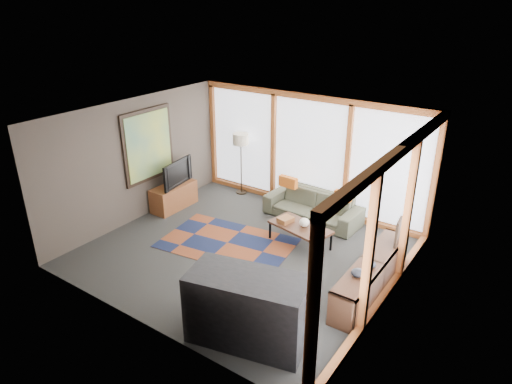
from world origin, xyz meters
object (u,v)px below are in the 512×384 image
Objects in this scene: coffee_table at (300,235)px; tv_console at (174,196)px; television at (174,173)px; bookshelf at (371,276)px; sofa at (313,207)px; floor_lamp at (241,164)px; bar_counter at (248,309)px.

coffee_table is 3.19m from tv_console.
bookshelf is at bearing -105.39° from television.
sofa is 1.38× the size of floor_lamp.
coffee_table is 1.19× the size of television.
floor_lamp is 4.64m from bookshelf.
bookshelf is 1.43× the size of bar_counter.
television reaches higher than coffee_table.
sofa is 1.14m from coffee_table.
television is (-4.88, 0.56, 0.55)m from bookshelf.
tv_console reaches higher than coffee_table.
sofa is at bearing 138.75° from bookshelf.
bookshelf is 2.30m from bar_counter.
bookshelf is (1.71, -0.68, 0.09)m from coffee_table.
sofa is 1.74× the size of coffee_table.
coffee_table is 2.85m from bar_counter.
television is 0.62× the size of bar_counter.
television is (-2.86, -1.21, 0.54)m from sofa.
television is (-0.75, -1.50, 0.09)m from floor_lamp.
tv_console is at bearing -116.32° from floor_lamp.
tv_console is 4.69m from bar_counter.
tv_console is (-3.19, -0.16, 0.08)m from coffee_table.
floor_lamp is at bearing 63.68° from tv_console.
floor_lamp is 0.64× the size of bookshelf.
coffee_table is 1.84m from bookshelf.
coffee_table is (0.31, -1.09, -0.10)m from sofa.
sofa is 0.89× the size of bookshelf.
tv_console is 1.09× the size of television.
sofa is 2.06× the size of television.
bar_counter reaches higher than sofa.
bookshelf is (2.02, -1.77, -0.01)m from sofa.
bar_counter reaches higher than bookshelf.
bookshelf is at bearing -21.60° from coffee_table.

